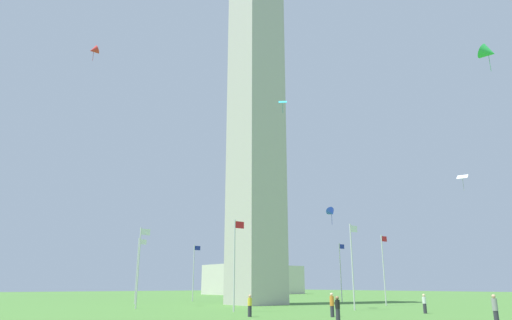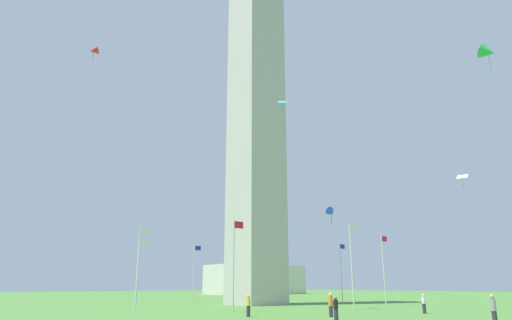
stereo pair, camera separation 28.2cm
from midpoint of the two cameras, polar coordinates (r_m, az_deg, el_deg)
ground_plane at (r=57.11m, az=-0.15°, el=-17.95°), size 260.00×260.00×0.00m
obelisk_monument at (r=61.82m, az=-0.13°, el=7.03°), size 5.75×5.75×52.24m
flagpole_n at (r=67.63m, az=10.61°, el=-13.52°), size 1.12×0.14×8.21m
flagpole_ne at (r=72.43m, az=1.54°, el=-13.89°), size 1.12×0.14×8.21m
flagpole_e at (r=69.98m, az=-8.03°, el=-13.69°), size 1.12×0.14×8.21m
flagpole_se at (r=61.08m, az=-14.98°, el=-13.07°), size 1.12×0.14×8.21m
flagpole_s at (r=49.30m, az=-14.81°, el=-12.59°), size 1.12×0.14×8.21m
flagpole_sw at (r=41.92m, az=-2.91°, el=-12.63°), size 1.12×0.14×8.21m
flagpole_w at (r=45.90m, az=12.00°, el=-12.58°), size 1.12×0.14×8.21m
flagpole_nw at (r=57.21m, az=15.80°, el=-12.87°), size 1.12×0.14×8.21m
person_gray_shirt at (r=32.41m, az=27.93°, el=-16.46°), size 0.32×0.32×1.77m
person_white_shirt at (r=42.39m, az=20.47°, el=-16.76°), size 0.32×0.32×1.59m
person_yellow_shirt at (r=35.84m, az=-1.04°, el=-18.06°), size 0.32×0.32×1.62m
person_orange_shirt at (r=36.00m, az=9.42°, el=-17.74°), size 0.32×0.32×1.75m
person_black_shirt at (r=31.90m, az=10.09°, el=-18.15°), size 0.32×0.32×1.61m
kite_green_delta at (r=52.72m, az=27.31°, el=12.07°), size 1.85×2.22×3.14m
kite_white_diamond at (r=51.84m, az=24.65°, el=-2.01°), size 1.22×1.31×1.79m
kite_blue_delta at (r=48.26m, az=9.43°, el=-6.60°), size 1.25×1.43×1.89m
kite_red_delta at (r=58.38m, az=-20.08°, el=12.99°), size 1.44×1.25×2.06m
kite_cyan_diamond at (r=48.72m, az=3.25°, el=7.33°), size 1.17×1.16×1.52m
distant_building at (r=121.05m, az=-0.28°, el=-15.00°), size 25.12×11.52×7.22m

